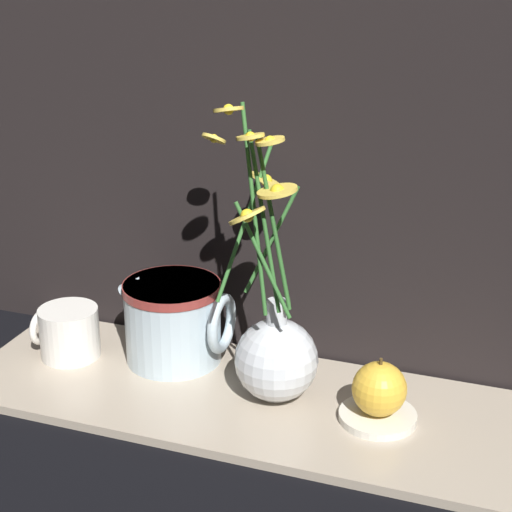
% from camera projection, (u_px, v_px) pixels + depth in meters
% --- Properties ---
extents(ground_plane, '(6.00, 6.00, 0.00)m').
position_uv_depth(ground_plane, '(249.00, 404.00, 1.12)').
color(ground_plane, black).
extents(shelf, '(0.77, 0.26, 0.01)m').
position_uv_depth(shelf, '(249.00, 400.00, 1.11)').
color(shelf, tan).
rests_on(shelf, ground_plane).
extents(vase_with_flowers, '(0.17, 0.18, 0.39)m').
position_uv_depth(vase_with_flowers, '(275.00, 349.00, 1.08)').
color(vase_with_flowers, silver).
rests_on(vase_with_flowers, shelf).
extents(yellow_mug, '(0.09, 0.08, 0.07)m').
position_uv_depth(yellow_mug, '(68.00, 332.00, 1.20)').
color(yellow_mug, silver).
rests_on(yellow_mug, shelf).
extents(ceramic_pitcher, '(0.16, 0.14, 0.13)m').
position_uv_depth(ceramic_pitcher, '(174.00, 318.00, 1.18)').
color(ceramic_pitcher, silver).
rests_on(ceramic_pitcher, shelf).
extents(saucer_plate, '(0.10, 0.10, 0.01)m').
position_uv_depth(saucer_plate, '(378.00, 416.00, 1.06)').
color(saucer_plate, silver).
rests_on(saucer_plate, shelf).
extents(orange_fruit, '(0.07, 0.07, 0.08)m').
position_uv_depth(orange_fruit, '(379.00, 389.00, 1.04)').
color(orange_fruit, gold).
rests_on(orange_fruit, saucer_plate).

